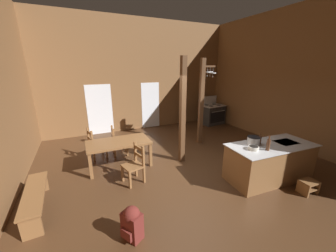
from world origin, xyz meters
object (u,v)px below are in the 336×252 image
at_px(mixing_bowl_on_counter, 253,148).
at_px(stove_range, 212,114).
at_px(ladderback_chair_near_window, 118,142).
at_px(ladderback_chair_by_post, 135,165).
at_px(backpack, 132,222).
at_px(bottle_short_on_counter, 268,145).
at_px(bottle_tall_on_counter, 260,140).
at_px(dining_table, 119,144).
at_px(bench_along_left_wall, 35,197).
at_px(step_stool, 308,186).
at_px(stockpot_on_counter, 253,141).
at_px(ladderback_chair_at_table_end, 96,144).
at_px(kitchen_island, 269,162).

bearing_deg(mixing_bowl_on_counter, stove_range, 62.30).
bearing_deg(ladderback_chair_near_window, ladderback_chair_by_post, -87.78).
xyz_separation_m(ladderback_chair_by_post, backpack, (-0.51, -1.61, -0.14)).
bearing_deg(bottle_short_on_counter, bottle_tall_on_counter, 64.97).
bearing_deg(dining_table, bench_along_left_wall, -147.86).
xyz_separation_m(step_stool, ladderback_chair_by_post, (-3.36, 2.10, 0.27)).
relative_size(stove_range, bottle_short_on_counter, 3.83).
bearing_deg(ladderback_chair_by_post, dining_table, 100.43).
xyz_separation_m(dining_table, ladderback_chair_near_window, (0.11, 0.73, -0.20)).
xyz_separation_m(stockpot_on_counter, bottle_short_on_counter, (0.02, -0.38, 0.04)).
xyz_separation_m(step_stool, ladderback_chair_at_table_end, (-4.09, 3.87, 0.27)).
height_order(stove_range, mixing_bowl_on_counter, stove_range).
xyz_separation_m(backpack, bottle_tall_on_counter, (3.35, 0.50, 0.70)).
distance_m(dining_table, backpack, 2.61).
distance_m(ladderback_chair_near_window, bottle_tall_on_counter, 4.08).
height_order(dining_table, mixing_bowl_on_counter, mixing_bowl_on_counter).
distance_m(step_stool, backpack, 3.90).
bearing_deg(mixing_bowl_on_counter, bench_along_left_wall, 166.00).
bearing_deg(ladderback_chair_at_table_end, bottle_short_on_counter, -43.53).
height_order(ladderback_chair_near_window, bottle_short_on_counter, bottle_short_on_counter).
distance_m(bench_along_left_wall, mixing_bowl_on_counter, 4.63).
xyz_separation_m(bench_along_left_wall, bottle_short_on_counter, (4.71, -1.27, 0.74)).
relative_size(step_stool, ladderback_chair_near_window, 0.40).
relative_size(dining_table, bottle_short_on_counter, 4.96).
bearing_deg(kitchen_island, ladderback_chair_at_table_end, 141.23).
height_order(ladderback_chair_by_post, stockpot_on_counter, stockpot_on_counter).
distance_m(stove_range, bottle_short_on_counter, 5.34).
height_order(step_stool, bottle_tall_on_counter, bottle_tall_on_counter).
height_order(step_stool, ladderback_chair_near_window, ladderback_chair_near_window).
xyz_separation_m(stove_range, ladderback_chair_by_post, (-4.87, -3.37, -0.03)).
height_order(ladderback_chair_by_post, backpack, ladderback_chair_by_post).
height_order(dining_table, bottle_short_on_counter, bottle_short_on_counter).
xyz_separation_m(ladderback_chair_near_window, backpack, (-0.44, -3.30, -0.14)).
xyz_separation_m(dining_table, bottle_short_on_counter, (2.86, -2.43, 0.40)).
relative_size(stove_range, bench_along_left_wall, 0.85).
bearing_deg(step_stool, dining_table, 139.16).
bearing_deg(dining_table, bottle_short_on_counter, -40.39).
xyz_separation_m(stove_range, step_stool, (-1.51, -5.47, -0.30)).
bearing_deg(dining_table, bottle_tall_on_counter, -34.39).
height_order(step_stool, bench_along_left_wall, bench_along_left_wall).
height_order(ladderback_chair_at_table_end, stockpot_on_counter, stockpot_on_counter).
height_order(dining_table, ladderback_chair_by_post, ladderback_chair_by_post).
distance_m(step_stool, bottle_tall_on_counter, 1.40).
distance_m(stove_range, backpack, 7.33).
height_order(step_stool, mixing_bowl_on_counter, mixing_bowl_on_counter).
relative_size(ladderback_chair_near_window, ladderback_chair_at_table_end, 1.00).
relative_size(stockpot_on_counter, bottle_short_on_counter, 1.06).
relative_size(kitchen_island, ladderback_chair_by_post, 2.33).
bearing_deg(stockpot_on_counter, bottle_tall_on_counter, -7.17).
bearing_deg(dining_table, ladderback_chair_at_table_end, 124.32).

